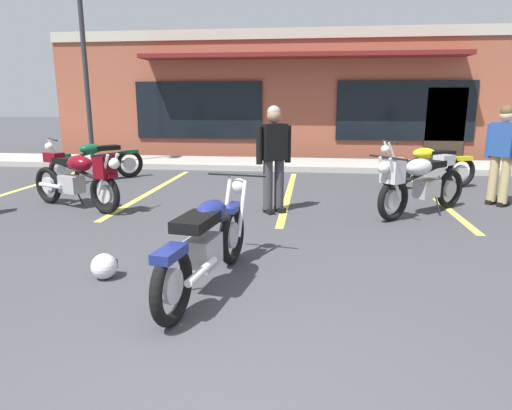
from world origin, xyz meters
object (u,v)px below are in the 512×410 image
at_px(person_in_black_shirt, 503,150).
at_px(parking_lot_lamp_post, 81,42).
at_px(motorcycle_foreground_classic, 208,241).
at_px(motorcycle_blue_standard, 420,182).
at_px(motorcycle_black_cruiser, 97,160).
at_px(motorcycle_silver_naked, 78,178).
at_px(helmet_on_pavement, 104,266).
at_px(person_by_back_row, 274,153).
at_px(motorcycle_red_sportbike, 428,166).

relative_size(person_in_black_shirt, parking_lot_lamp_post, 0.35).
height_order(motorcycle_foreground_classic, motorcycle_blue_standard, same).
bearing_deg(motorcycle_foreground_classic, motorcycle_black_cruiser, 124.74).
distance_m(motorcycle_foreground_classic, parking_lot_lamp_post, 8.73).
height_order(motorcycle_silver_naked, helmet_on_pavement, motorcycle_silver_naked).
height_order(motorcycle_black_cruiser, person_in_black_shirt, person_in_black_shirt).
bearing_deg(motorcycle_black_cruiser, motorcycle_silver_naked, -69.71).
bearing_deg(motorcycle_silver_naked, motorcycle_foreground_classic, -45.47).
distance_m(motorcycle_black_cruiser, helmet_on_pavement, 5.96).
xyz_separation_m(helmet_on_pavement, parking_lot_lamp_post, (-3.57, 6.80, 2.98)).
distance_m(motorcycle_silver_naked, person_by_back_row, 3.20).
height_order(motorcycle_foreground_classic, motorcycle_red_sportbike, same).
height_order(motorcycle_foreground_classic, person_by_back_row, person_by_back_row).
bearing_deg(motorcycle_black_cruiser, parking_lot_lamp_post, 121.65).
xyz_separation_m(motorcycle_silver_naked, motorcycle_blue_standard, (5.41, 0.29, 0.00)).
xyz_separation_m(motorcycle_red_sportbike, helmet_on_pavement, (-4.36, -5.29, -0.33)).
distance_m(motorcycle_red_sportbike, motorcycle_blue_standard, 2.33).
height_order(motorcycle_foreground_classic, motorcycle_silver_naked, same).
distance_m(motorcycle_foreground_classic, motorcycle_silver_naked, 4.01).
xyz_separation_m(motorcycle_red_sportbike, motorcycle_blue_standard, (-0.66, -2.24, 0.07)).
height_order(person_in_black_shirt, parking_lot_lamp_post, parking_lot_lamp_post).
bearing_deg(person_in_black_shirt, motorcycle_silver_naked, -170.67).
bearing_deg(person_by_back_row, helmet_on_pavement, -116.09).
relative_size(helmet_on_pavement, parking_lot_lamp_post, 0.05).
distance_m(motorcycle_red_sportbike, helmet_on_pavement, 6.86).
relative_size(motorcycle_foreground_classic, motorcycle_silver_naked, 1.06).
xyz_separation_m(person_in_black_shirt, parking_lot_lamp_post, (-8.75, 2.90, 2.16)).
relative_size(motorcycle_foreground_classic, motorcycle_blue_standard, 1.23).
xyz_separation_m(motorcycle_foreground_classic, motorcycle_blue_standard, (2.60, 3.14, 0.07)).
relative_size(motorcycle_silver_naked, helmet_on_pavement, 7.59).
xyz_separation_m(motorcycle_foreground_classic, person_by_back_row, (0.36, 3.05, 0.49)).
height_order(person_in_black_shirt, helmet_on_pavement, person_in_black_shirt).
bearing_deg(person_in_black_shirt, motorcycle_red_sportbike, 120.55).
xyz_separation_m(motorcycle_blue_standard, helmet_on_pavement, (-3.70, -3.05, -0.40)).
height_order(motorcycle_red_sportbike, helmet_on_pavement, motorcycle_red_sportbike).
relative_size(motorcycle_black_cruiser, motorcycle_blue_standard, 0.97).
bearing_deg(motorcycle_red_sportbike, motorcycle_foreground_classic, -121.30).
height_order(motorcycle_silver_naked, person_in_black_shirt, person_in_black_shirt).
bearing_deg(motorcycle_foreground_classic, parking_lot_lamp_post, 124.10).
distance_m(motorcycle_blue_standard, helmet_on_pavement, 4.81).
height_order(motorcycle_black_cruiser, person_by_back_row, person_by_back_row).
bearing_deg(motorcycle_foreground_classic, motorcycle_silver_naked, 134.53).
bearing_deg(motorcycle_silver_naked, motorcycle_blue_standard, 3.04).
distance_m(motorcycle_red_sportbike, person_in_black_shirt, 1.69).
xyz_separation_m(motorcycle_silver_naked, person_in_black_shirt, (6.90, 1.13, 0.42)).
xyz_separation_m(person_in_black_shirt, helmet_on_pavement, (-5.18, -3.90, -0.82)).
xyz_separation_m(motorcycle_black_cruiser, motorcycle_blue_standard, (6.36, -2.27, 0.07)).
bearing_deg(motorcycle_black_cruiser, motorcycle_blue_standard, -19.67).
distance_m(helmet_on_pavement, parking_lot_lamp_post, 8.24).
bearing_deg(motorcycle_silver_naked, helmet_on_pavement, -58.14).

